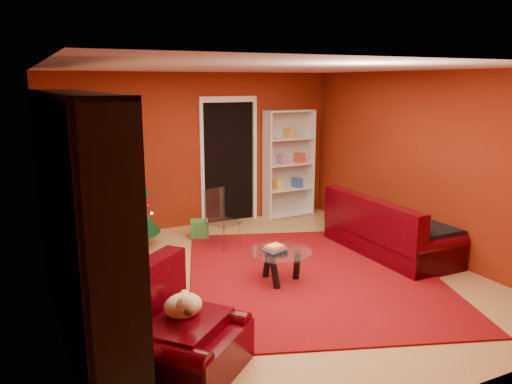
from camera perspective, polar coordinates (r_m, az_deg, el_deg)
name	(u,v)px	position (r m, az deg, el deg)	size (l,w,h in m)	color
floor	(270,281)	(6.43, 1.58, -10.10)	(5.00, 5.50, 0.05)	#A77C48
ceiling	(271,66)	(5.94, 1.74, 14.23)	(5.00, 5.50, 0.05)	silver
wall_back	(195,150)	(8.57, -6.97, 4.74)	(5.00, 0.05, 2.60)	maroon
wall_left	(46,199)	(5.39, -22.91, -0.78)	(0.05, 5.50, 2.60)	maroon
wall_right	(427,164)	(7.53, 18.98, 3.08)	(0.05, 5.50, 2.60)	maroon
doorway	(229,163)	(8.77, -3.12, 3.35)	(1.06, 0.60, 2.16)	black
rug	(312,275)	(6.55, 6.46, -9.40)	(3.13, 3.65, 0.02)	maroon
media_unit	(79,219)	(4.99, -19.62, -2.93)	(0.47, 3.08, 2.36)	black
christmas_tree	(120,185)	(7.54, -15.33, 0.78)	(1.12, 1.12, 2.00)	black
gift_box_teal	(115,241)	(7.65, -15.86, -5.46)	(0.30, 0.30, 0.30)	teal
gift_box_green	(199,229)	(8.04, -6.48, -4.24)	(0.28, 0.28, 0.28)	#2F7930
white_bookshelf	(289,164)	(9.13, 3.78, 3.20)	(0.93, 0.33, 2.00)	white
armchair	(186,329)	(4.45, -8.04, -15.29)	(0.98, 0.98, 0.76)	#330107
dog	(183,306)	(4.43, -8.33, -12.75)	(0.40, 0.30, 0.25)	beige
sofa	(391,224)	(7.46, 15.13, -3.57)	(2.03, 0.91, 0.87)	#330107
coffee_table	(280,266)	(6.24, 2.71, -8.48)	(0.81, 0.81, 0.50)	gray
acrylic_chair	(224,222)	(7.44, -3.72, -3.47)	(0.41, 0.45, 0.80)	#66605B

